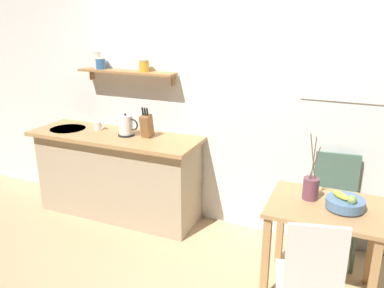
{
  "coord_description": "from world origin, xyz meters",
  "views": [
    {
      "loc": [
        1.29,
        -2.97,
        2.11
      ],
      "look_at": [
        -0.1,
        0.25,
        0.95
      ],
      "focal_mm": 36.99,
      "sensor_mm": 36.0,
      "label": 1
    }
  ],
  "objects_px": {
    "twig_vase": "(311,188)",
    "knife_block": "(147,125)",
    "fruit_bowl": "(345,203)",
    "dining_chair_far": "(334,202)",
    "dining_table": "(324,223)",
    "dining_chair_near": "(310,281)",
    "electric_kettle": "(126,126)",
    "coffee_mug_by_sink": "(98,126)"
  },
  "relations": [
    {
      "from": "electric_kettle",
      "to": "coffee_mug_by_sink",
      "type": "height_order",
      "value": "electric_kettle"
    },
    {
      "from": "dining_table",
      "to": "knife_block",
      "type": "height_order",
      "value": "knife_block"
    },
    {
      "from": "dining_chair_near",
      "to": "coffee_mug_by_sink",
      "type": "xyz_separation_m",
      "value": [
        -2.4,
        1.17,
        0.43
      ]
    },
    {
      "from": "fruit_bowl",
      "to": "knife_block",
      "type": "relative_size",
      "value": 0.88
    },
    {
      "from": "twig_vase",
      "to": "electric_kettle",
      "type": "bearing_deg",
      "value": 167.95
    },
    {
      "from": "dining_chair_near",
      "to": "electric_kettle",
      "type": "height_order",
      "value": "electric_kettle"
    },
    {
      "from": "knife_block",
      "to": "coffee_mug_by_sink",
      "type": "relative_size",
      "value": 2.36
    },
    {
      "from": "fruit_bowl",
      "to": "knife_block",
      "type": "distance_m",
      "value": 2.0
    },
    {
      "from": "dining_chair_far",
      "to": "coffee_mug_by_sink",
      "type": "xyz_separation_m",
      "value": [
        -2.44,
        -0.05,
        0.44
      ]
    },
    {
      "from": "dining_chair_far",
      "to": "twig_vase",
      "type": "bearing_deg",
      "value": -107.41
    },
    {
      "from": "dining_table",
      "to": "coffee_mug_by_sink",
      "type": "relative_size",
      "value": 6.29
    },
    {
      "from": "dining_table",
      "to": "dining_chair_far",
      "type": "bearing_deg",
      "value": 86.73
    },
    {
      "from": "fruit_bowl",
      "to": "electric_kettle",
      "type": "xyz_separation_m",
      "value": [
        -2.14,
        0.48,
        0.22
      ]
    },
    {
      "from": "twig_vase",
      "to": "knife_block",
      "type": "xyz_separation_m",
      "value": [
        -1.67,
        0.44,
        0.2
      ]
    },
    {
      "from": "dining_chair_near",
      "to": "knife_block",
      "type": "relative_size",
      "value": 3.18
    },
    {
      "from": "twig_vase",
      "to": "fruit_bowl",
      "type": "bearing_deg",
      "value": -16.42
    },
    {
      "from": "dining_chair_near",
      "to": "electric_kettle",
      "type": "xyz_separation_m",
      "value": [
        -2.0,
        1.11,
        0.49
      ]
    },
    {
      "from": "dining_chair_near",
      "to": "dining_chair_far",
      "type": "relative_size",
      "value": 1.04
    },
    {
      "from": "knife_block",
      "to": "coffee_mug_by_sink",
      "type": "height_order",
      "value": "knife_block"
    },
    {
      "from": "twig_vase",
      "to": "dining_table",
      "type": "bearing_deg",
      "value": -27.77
    },
    {
      "from": "electric_kettle",
      "to": "knife_block",
      "type": "distance_m",
      "value": 0.22
    },
    {
      "from": "fruit_bowl",
      "to": "dining_chair_far",
      "type": "bearing_deg",
      "value": 99.22
    },
    {
      "from": "fruit_bowl",
      "to": "electric_kettle",
      "type": "height_order",
      "value": "electric_kettle"
    },
    {
      "from": "dining_chair_near",
      "to": "knife_block",
      "type": "distance_m",
      "value": 2.18
    },
    {
      "from": "dining_chair_near",
      "to": "fruit_bowl",
      "type": "height_order",
      "value": "dining_chair_near"
    },
    {
      "from": "electric_kettle",
      "to": "knife_block",
      "type": "xyz_separation_m",
      "value": [
        0.22,
        0.03,
        0.02
      ]
    },
    {
      "from": "dining_chair_near",
      "to": "fruit_bowl",
      "type": "xyz_separation_m",
      "value": [
        0.14,
        0.63,
        0.27
      ]
    },
    {
      "from": "knife_block",
      "to": "dining_table",
      "type": "bearing_deg",
      "value": -15.63
    },
    {
      "from": "dining_table",
      "to": "dining_chair_far",
      "type": "relative_size",
      "value": 0.87
    },
    {
      "from": "dining_table",
      "to": "knife_block",
      "type": "bearing_deg",
      "value": 164.37
    },
    {
      "from": "dining_table",
      "to": "dining_chair_near",
      "type": "relative_size",
      "value": 0.84
    },
    {
      "from": "electric_kettle",
      "to": "coffee_mug_by_sink",
      "type": "xyz_separation_m",
      "value": [
        -0.39,
        0.06,
        -0.06
      ]
    },
    {
      "from": "dining_table",
      "to": "fruit_bowl",
      "type": "relative_size",
      "value": 3.01
    },
    {
      "from": "coffee_mug_by_sink",
      "to": "fruit_bowl",
      "type": "bearing_deg",
      "value": -11.95
    },
    {
      "from": "electric_kettle",
      "to": "dining_chair_near",
      "type": "bearing_deg",
      "value": -28.91
    },
    {
      "from": "dining_table",
      "to": "twig_vase",
      "type": "xyz_separation_m",
      "value": [
        -0.13,
        0.07,
        0.24
      ]
    },
    {
      "from": "dining_table",
      "to": "twig_vase",
      "type": "bearing_deg",
      "value": 152.23
    },
    {
      "from": "fruit_bowl",
      "to": "knife_block",
      "type": "xyz_separation_m",
      "value": [
        -1.92,
        0.51,
        0.24
      ]
    },
    {
      "from": "dining_chair_far",
      "to": "electric_kettle",
      "type": "relative_size",
      "value": 3.77
    },
    {
      "from": "electric_kettle",
      "to": "coffee_mug_by_sink",
      "type": "distance_m",
      "value": 0.4
    },
    {
      "from": "fruit_bowl",
      "to": "coffee_mug_by_sink",
      "type": "bearing_deg",
      "value": 168.05
    },
    {
      "from": "dining_chair_near",
      "to": "dining_chair_far",
      "type": "xyz_separation_m",
      "value": [
        0.04,
        1.21,
        -0.01
      ]
    }
  ]
}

